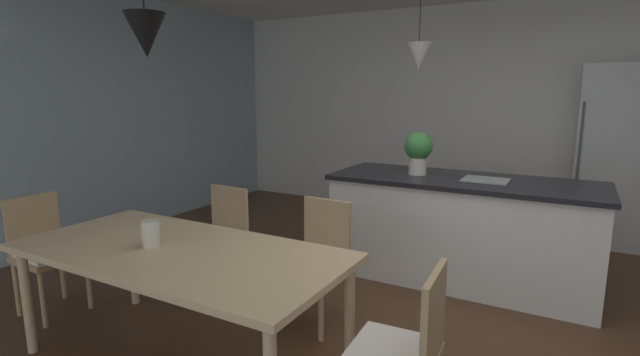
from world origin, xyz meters
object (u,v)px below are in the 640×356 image
object	(u,v)px
chair_far_right	(317,258)
chair_window_end	(46,250)
dining_table	(179,259)
chair_kitchen_end	(403,350)
potted_plant_on_island	(418,150)
refrigerator	(614,156)
vase_on_dining_table	(151,234)
chair_far_left	(219,238)
kitchen_island	(460,228)

from	to	relation	value
chair_far_right	chair_window_end	world-z (taller)	same
dining_table	chair_far_right	distance (m)	0.98
chair_kitchen_end	chair_far_right	size ratio (longest dim) A/B	1.00
chair_far_right	chair_window_end	xyz separation A→B (m)	(-1.83, -0.84, 0.00)
dining_table	potted_plant_on_island	world-z (taller)	potted_plant_on_island
refrigerator	potted_plant_on_island	xyz separation A→B (m)	(-1.57, -1.81, 0.17)
chair_window_end	vase_on_dining_table	xyz separation A→B (m)	(1.20, -0.05, 0.32)
chair_kitchen_end	chair_far_left	distance (m)	2.01
dining_table	potted_plant_on_island	bearing A→B (deg)	69.90
chair_far_left	kitchen_island	world-z (taller)	kitchen_island
dining_table	vase_on_dining_table	bearing A→B (deg)	-165.06
chair_far_right	vase_on_dining_table	bearing A→B (deg)	-125.23
dining_table	chair_far_left	distance (m)	0.97
chair_far_right	vase_on_dining_table	xyz separation A→B (m)	(-0.63, -0.89, 0.32)
dining_table	chair_window_end	distance (m)	1.39
chair_window_end	refrigerator	xyz separation A→B (m)	(3.71, 3.90, 0.48)
chair_far_right	refrigerator	distance (m)	3.62
dining_table	refrigerator	xyz separation A→B (m)	(2.33, 3.90, 0.29)
chair_kitchen_end	potted_plant_on_island	bearing A→B (deg)	106.21
dining_table	refrigerator	world-z (taller)	refrigerator
refrigerator	potted_plant_on_island	bearing A→B (deg)	-130.87
kitchen_island	potted_plant_on_island	world-z (taller)	potted_plant_on_island
kitchen_island	refrigerator	xyz separation A→B (m)	(1.17, 1.81, 0.49)
refrigerator	vase_on_dining_table	xyz separation A→B (m)	(-2.51, -3.95, -0.15)
dining_table	chair_far_left	size ratio (longest dim) A/B	2.31
dining_table	chair_far_left	bearing A→B (deg)	118.02
chair_window_end	chair_far_right	bearing A→B (deg)	24.72
kitchen_island	chair_window_end	bearing A→B (deg)	-140.52
chair_kitchen_end	potted_plant_on_island	distance (m)	2.27
dining_table	chair_far_right	bearing A→B (deg)	61.66
kitchen_island	vase_on_dining_table	size ratio (longest dim) A/B	14.26
chair_far_right	chair_far_left	world-z (taller)	same
dining_table	refrigerator	size ratio (longest dim) A/B	1.05
dining_table	potted_plant_on_island	distance (m)	2.28
chair_far_right	refrigerator	xyz separation A→B (m)	(1.88, 3.06, 0.48)
chair_far_left	kitchen_island	distance (m)	2.04
dining_table	kitchen_island	world-z (taller)	kitchen_island
chair_far_right	kitchen_island	xyz separation A→B (m)	(0.71, 1.25, -0.01)
chair_far_left	vase_on_dining_table	bearing A→B (deg)	-72.80
chair_far_right	kitchen_island	world-z (taller)	kitchen_island
chair_window_end	potted_plant_on_island	bearing A→B (deg)	44.36
vase_on_dining_table	kitchen_island	bearing A→B (deg)	57.95
refrigerator	chair_far_left	bearing A→B (deg)	-132.25
kitchen_island	refrigerator	bearing A→B (deg)	57.21
chair_kitchen_end	vase_on_dining_table	bearing A→B (deg)	-178.18
potted_plant_on_island	chair_far_left	bearing A→B (deg)	-134.15
dining_table	chair_window_end	size ratio (longest dim) A/B	2.31
vase_on_dining_table	chair_window_end	bearing A→B (deg)	177.74
chair_kitchen_end	potted_plant_on_island	world-z (taller)	potted_plant_on_island
chair_kitchen_end	chair_window_end	bearing A→B (deg)	-179.96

